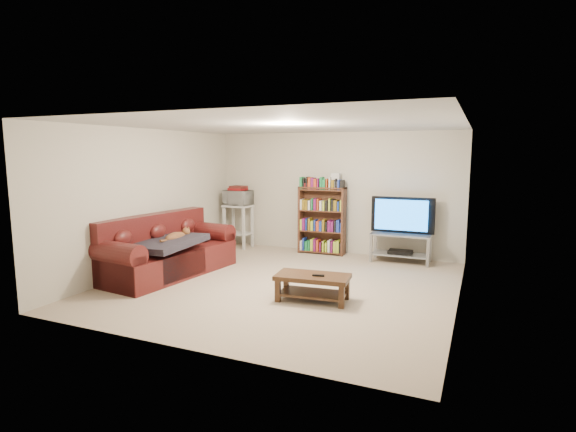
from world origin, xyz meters
The scene contains 19 objects.
floor centered at (0.00, 0.00, 0.00)m, with size 5.00×5.00×0.00m, color #C5AE92.
ceiling centered at (0.00, 0.00, 2.40)m, with size 5.00×5.00×0.00m, color white.
wall_back centered at (0.00, 2.50, 1.20)m, with size 5.00×5.00×0.00m, color beige.
wall_front centered at (0.00, -2.50, 1.20)m, with size 5.00×5.00×0.00m, color beige.
wall_left centered at (-2.50, 0.00, 1.20)m, with size 5.00×5.00×0.00m, color beige.
wall_right centered at (2.50, 0.00, 1.20)m, with size 5.00×5.00×0.00m, color beige.
sofa centered at (-2.05, -0.23, 0.34)m, with size 1.26×2.40×0.98m.
blanket centered at (-1.88, -0.41, 0.57)m, with size 0.89×1.15×0.10m, color #26232C.
cat centered at (-1.85, -0.20, 0.63)m, with size 0.25×0.63×0.19m, color brown, non-canonical shape.
coffee_table centered at (0.67, -0.54, 0.25)m, with size 1.04×0.60×0.36m.
remote centered at (0.77, -0.57, 0.37)m, with size 0.16×0.05×0.02m, color black.
tv_stand centered at (1.40, 2.15, 0.36)m, with size 1.07×0.49×0.53m.
television centered at (1.40, 2.15, 0.86)m, with size 1.15×0.15×0.66m, color black.
dvd_player centered at (1.40, 2.15, 0.19)m, with size 0.43×0.30×0.06m, color black.
bookshelf centered at (-0.18, 2.27, 0.69)m, with size 0.94×0.33×1.34m.
shelf_clutter centered at (-0.08, 2.28, 1.44)m, with size 0.68×0.23×0.28m.
microwave_stand centered at (-2.00, 2.13, 0.58)m, with size 0.60×0.46×0.91m.
microwave centered at (-2.00, 2.13, 1.06)m, with size 0.56×0.38×0.31m, color silver.
game_boxes centered at (-2.00, 2.13, 1.24)m, with size 0.33×0.29×0.05m, color maroon.
Camera 1 is at (2.72, -6.08, 1.99)m, focal length 28.00 mm.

